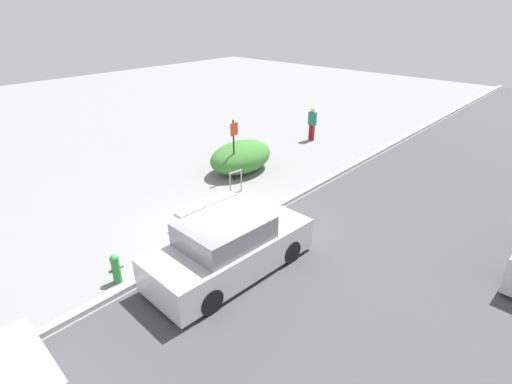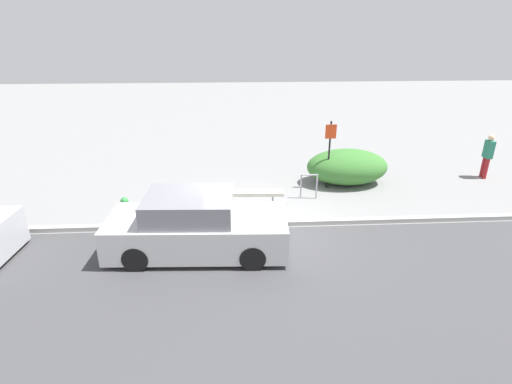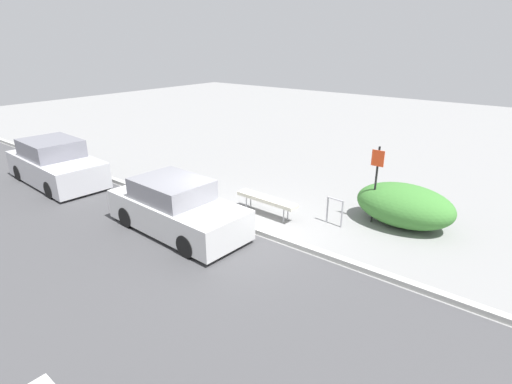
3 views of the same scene
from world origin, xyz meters
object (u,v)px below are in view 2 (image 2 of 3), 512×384
object	(u,v)px
bench	(248,193)
sign_post	(329,149)
bike_rack	(309,184)
fire_hydrant	(126,209)
pedestrian	(487,155)
parked_car_near	(196,227)

from	to	relation	value
bench	sign_post	size ratio (longest dim) A/B	0.92
bike_rack	fire_hydrant	xyz separation A→B (m)	(-5.41, -1.39, -0.09)
pedestrian	parked_car_near	distance (m)	10.99
bike_rack	pedestrian	world-z (taller)	pedestrian
bench	pedestrian	xyz separation A→B (m)	(8.65, 2.17, 0.35)
pedestrian	parked_car_near	size ratio (longest dim) A/B	0.37
bike_rack	pedestrian	xyz separation A→B (m)	(6.69, 1.49, 0.36)
bike_rack	parked_car_near	size ratio (longest dim) A/B	0.19
bike_rack	sign_post	size ratio (longest dim) A/B	0.36
fire_hydrant	pedestrian	bearing A→B (deg)	13.39
pedestrian	bike_rack	bearing A→B (deg)	103.13
bike_rack	parked_car_near	distance (m)	4.52
fire_hydrant	pedestrian	xyz separation A→B (m)	(12.10, 2.88, 0.45)
bike_rack	pedestrian	size ratio (longest dim) A/B	0.51
bench	sign_post	distance (m)	3.26
bike_rack	bench	bearing A→B (deg)	-160.93
fire_hydrant	pedestrian	size ratio (longest dim) A/B	0.48
bench	parked_car_near	world-z (taller)	parked_car_near
bench	pedestrian	world-z (taller)	pedestrian
fire_hydrant	pedestrian	world-z (taller)	pedestrian
parked_car_near	fire_hydrant	bearing A→B (deg)	143.87
bench	fire_hydrant	bearing A→B (deg)	-166.08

